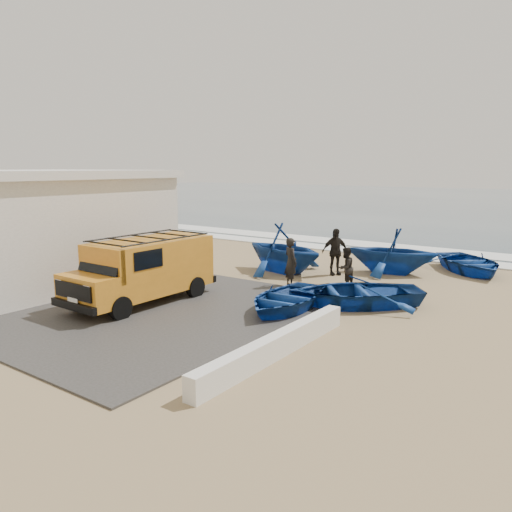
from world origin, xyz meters
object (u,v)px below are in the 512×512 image
Objects in this scene: boat_near_right at (355,292)px; fisherman_middle at (346,268)px; boat_far_right at (469,262)px; fisherman_front at (291,262)px; building at (22,226)px; boat_mid_left at (283,248)px; fisherman_back at (335,252)px; boat_far_left at (392,251)px; boat_near_left at (286,298)px; parapet at (277,345)px; van at (144,268)px.

fisherman_middle is at bearing 174.53° from boat_near_right.
boat_far_right is 2.24× the size of fisherman_front.
boat_mid_left is at bearing 44.01° from building.
boat_near_right is 2.20× the size of fisherman_back.
fisherman_back is (-1.79, -1.66, 0.01)m from boat_far_left.
fisherman_back is (2.02, 0.83, -0.08)m from boat_mid_left.
fisherman_back is at bearing -59.45° from boat_far_left.
fisherman_front is (9.06, 5.21, -1.24)m from building.
boat_mid_left is 7.93m from boat_far_right.
parapet is at bearing -66.03° from boat_near_left.
boat_far_right is at bearing 128.54° from boat_near_right.
parapet is 10.78m from boat_far_left.
fisherman_middle is 0.78× the size of fisherman_back.
fisherman_back is (9.47, 8.03, -1.19)m from building.
van reaches higher than boat_far_right.
building reaches higher than boat_far_left.
boat_near_left is 3.81m from fisherman_middle.
building is 2.37× the size of boat_mid_left.
van is 4.76m from boat_near_left.
boat_far_left is (4.93, 9.19, -0.21)m from van.
building is 18.30m from boat_far_right.
boat_far_left is at bearing -5.55° from fisherman_back.
boat_far_left reaches higher than boat_far_right.
van reaches higher than fisherman_middle.
boat_near_left is at bearing -134.22° from boat_mid_left.
parapet is 1.60× the size of boat_near_left.
parapet is at bearing -135.73° from boat_far_right.
boat_near_left is at bearing 24.33° from van.
boat_near_right is at bearing 39.19° from fisherman_middle.
fisherman_back is at bearing 176.34° from boat_near_right.
fisherman_front is 0.95× the size of fisherman_back.
van is at bearing -161.02° from boat_near_left.
van is 2.77× the size of fisherman_front.
parapet is 1.40× the size of boat_near_right.
fisherman_middle reaches higher than boat_near_left.
boat_near_right is (-0.38, 5.19, 0.17)m from parapet.
boat_near_right is at bearing -168.37° from fisherman_front.
parapet is 1.64× the size of boat_far_left.
boat_far_left is 1.98× the size of fisherman_front.
boat_near_left is at bearing 149.10° from fisherman_front.
boat_near_right is 2.32× the size of fisherman_front.
fisherman_back reaches higher than boat_far_left.
fisherman_front reaches higher than boat_near_left.
fisherman_middle is (-0.43, -3.50, -0.20)m from boat_far_left.
van is 8.16m from fisherman_back.
parapet is 9.66m from boat_mid_left.
building reaches higher than boat_far_right.
boat_mid_left reaches higher than boat_near_left.
boat_far_right is at bearing 83.76° from parapet.
boat_far_left is (11.26, 9.69, -1.20)m from building.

